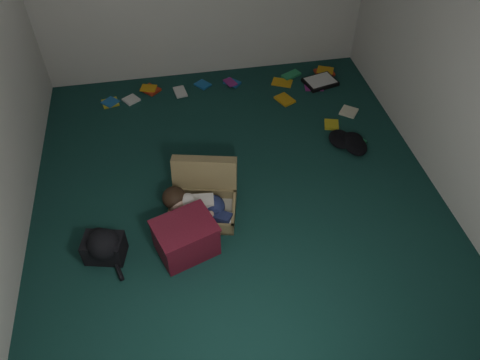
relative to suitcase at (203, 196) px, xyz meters
name	(u,v)px	position (x,y,z in m)	size (l,w,h in m)	color
floor	(237,194)	(0.35, 0.10, -0.14)	(4.50, 4.50, 0.00)	#143933
wall_front	(320,352)	(0.35, -2.15, 1.16)	(4.50, 4.50, 0.00)	silver
wall_right	(465,61)	(2.35, 0.10, 1.16)	(4.50, 4.50, 0.00)	silver
suitcase	(203,196)	(0.00, 0.00, 0.00)	(0.75, 0.74, 0.46)	#948051
person	(197,206)	(-0.08, -0.14, 0.04)	(0.64, 0.44, 0.28)	silver
maroon_bin	(186,238)	(-0.22, -0.49, 0.04)	(0.62, 0.55, 0.35)	maroon
backpack	(104,247)	(-0.93, -0.43, -0.01)	(0.43, 0.34, 0.26)	black
clothing_pile	(350,143)	(1.69, 0.56, -0.07)	(0.40, 0.33, 0.13)	black
paper_tray	(320,82)	(1.74, 1.81, -0.11)	(0.46, 0.38, 0.06)	black
book_scatter	(252,95)	(0.82, 1.70, -0.13)	(3.01, 1.66, 0.02)	gold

